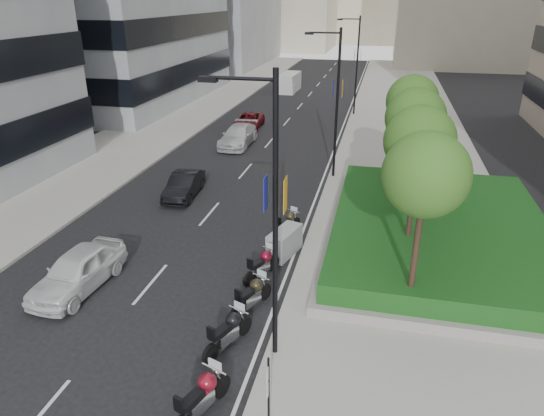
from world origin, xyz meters
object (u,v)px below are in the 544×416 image
(parking_sign, at_px, (269,391))
(motorcycle_6, at_px, (288,223))
(lamp_post_2, at_px, (356,61))
(motorcycle_4, at_px, (262,265))
(lamp_post_1, at_px, (335,98))
(car_d, at_px, (249,121))
(car_a, at_px, (78,270))
(lamp_post_0, at_px, (270,211))
(motorcycle_1, at_px, (202,397))
(motorcycle_5, at_px, (285,242))
(car_c, at_px, (238,136))
(motorcycle_3, at_px, (252,295))
(car_b, at_px, (184,185))
(delivery_van, at_px, (289,83))
(motorcycle_2, at_px, (228,331))

(parking_sign, bearing_deg, motorcycle_6, 98.81)
(lamp_post_2, xyz_separation_m, motorcycle_4, (-1.37, -30.53, -4.47))
(lamp_post_1, xyz_separation_m, car_d, (-8.42, 10.96, -4.43))
(motorcycle_6, xyz_separation_m, car_d, (-7.27, 19.31, 0.08))
(motorcycle_4, relative_size, car_a, 0.45)
(lamp_post_0, xyz_separation_m, motorcycle_1, (-1.25, -2.83, -4.41))
(lamp_post_0, relative_size, lamp_post_1, 1.00)
(motorcycle_5, relative_size, car_c, 0.41)
(car_a, relative_size, car_c, 0.89)
(car_c, bearing_deg, lamp_post_1, -36.19)
(lamp_post_0, relative_size, motorcycle_3, 4.20)
(car_a, bearing_deg, motorcycle_5, 34.97)
(car_c, xyz_separation_m, car_d, (-0.62, 5.31, -0.12))
(lamp_post_2, distance_m, motorcycle_6, 26.76)
(car_c, bearing_deg, lamp_post_2, 57.45)
(car_b, bearing_deg, car_d, 87.42)
(car_c, bearing_deg, motorcycle_5, -66.98)
(lamp_post_2, height_order, motorcycle_6, lamp_post_2)
(lamp_post_0, relative_size, car_c, 1.72)
(lamp_post_1, height_order, delivery_van, lamp_post_1)
(car_a, distance_m, car_b, 9.91)
(motorcycle_5, bearing_deg, lamp_post_1, 11.85)
(lamp_post_0, relative_size, car_a, 1.94)
(car_c, bearing_deg, motorcycle_6, -64.87)
(lamp_post_0, distance_m, parking_sign, 4.74)
(parking_sign, height_order, car_c, parking_sign)
(motorcycle_4, bearing_deg, car_b, 64.71)
(parking_sign, bearing_deg, motorcycle_5, 99.07)
(car_d, bearing_deg, motorcycle_1, -79.74)
(lamp_post_0, relative_size, car_d, 1.97)
(car_a, bearing_deg, motorcycle_6, 46.58)
(motorcycle_3, height_order, car_b, car_b)
(lamp_post_2, bearing_deg, lamp_post_0, -90.00)
(lamp_post_0, height_order, delivery_van, lamp_post_0)
(motorcycle_6, bearing_deg, motorcycle_2, -157.32)
(motorcycle_2, height_order, delivery_van, delivery_van)
(motorcycle_2, distance_m, delivery_van, 46.45)
(lamp_post_0, relative_size, motorcycle_2, 4.00)
(parking_sign, bearing_deg, car_d, 106.34)
(motorcycle_2, relative_size, motorcycle_4, 1.07)
(car_b, relative_size, car_c, 0.78)
(car_a, height_order, car_c, car_a)
(parking_sign, bearing_deg, car_a, 150.04)
(motorcycle_1, xyz_separation_m, car_b, (-6.62, 14.85, 0.02))
(lamp_post_0, relative_size, motorcycle_5, 4.19)
(motorcycle_3, distance_m, motorcycle_6, 6.36)
(motorcycle_4, xyz_separation_m, motorcycle_5, (0.50, 2.08, 0.01))
(lamp_post_0, height_order, motorcycle_6, lamp_post_0)
(lamp_post_0, xyz_separation_m, parking_sign, (0.66, -3.00, -3.61))
(parking_sign, distance_m, motorcycle_4, 7.79)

